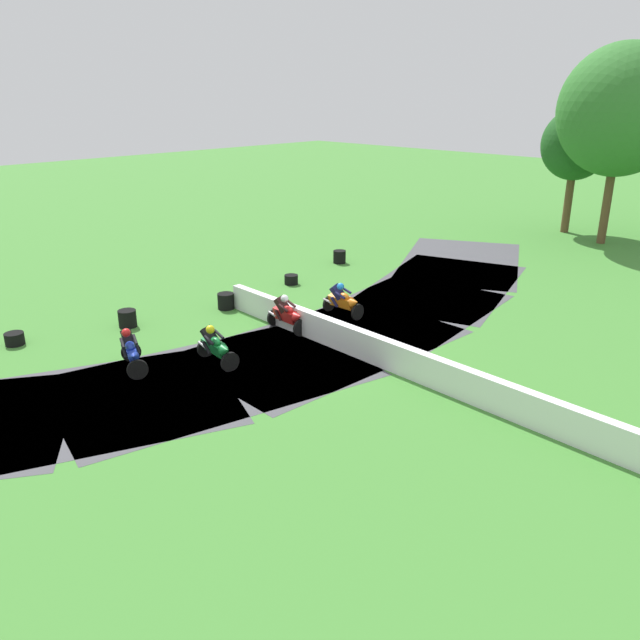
{
  "coord_description": "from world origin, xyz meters",
  "views": [
    {
      "loc": [
        13.23,
        -13.72,
        7.84
      ],
      "look_at": [
        -0.04,
        -0.3,
        0.9
      ],
      "focal_mm": 35.46,
      "sensor_mm": 36.0,
      "label": 1
    }
  ],
  "objects_px": {
    "tire_stack_extra_a": "(339,257)",
    "tire_stack_far": "(291,280)",
    "tire_stack_mid_a": "(127,318)",
    "motorcycle_lead_blue": "(131,350)",
    "motorcycle_chase_green": "(215,346)",
    "motorcycle_fourth_orange": "(342,300)",
    "tire_stack_mid_b": "(226,301)",
    "motorcycle_trailing_red": "(287,314)",
    "tire_stack_near": "(15,339)"
  },
  "relations": [
    {
      "from": "tire_stack_mid_a",
      "to": "tire_stack_mid_b",
      "type": "height_order",
      "value": "same"
    },
    {
      "from": "motorcycle_chase_green",
      "to": "motorcycle_trailing_red",
      "type": "bearing_deg",
      "value": 99.28
    },
    {
      "from": "tire_stack_mid_b",
      "to": "tire_stack_far",
      "type": "xyz_separation_m",
      "value": [
        -0.59,
        3.91,
        -0.1
      ]
    },
    {
      "from": "tire_stack_near",
      "to": "tire_stack_mid_b",
      "type": "distance_m",
      "value": 7.3
    },
    {
      "from": "motorcycle_lead_blue",
      "to": "tire_stack_extra_a",
      "type": "xyz_separation_m",
      "value": [
        -4.04,
        13.25,
        -0.36
      ]
    },
    {
      "from": "tire_stack_mid_b",
      "to": "motorcycle_chase_green",
      "type": "bearing_deg",
      "value": -40.6
    },
    {
      "from": "motorcycle_chase_green",
      "to": "tire_stack_mid_b",
      "type": "height_order",
      "value": "motorcycle_chase_green"
    },
    {
      "from": "tire_stack_mid_b",
      "to": "tire_stack_far",
      "type": "relative_size",
      "value": 1.07
    },
    {
      "from": "motorcycle_lead_blue",
      "to": "tire_stack_mid_b",
      "type": "distance_m",
      "value": 5.95
    },
    {
      "from": "motorcycle_lead_blue",
      "to": "motorcycle_trailing_red",
      "type": "xyz_separation_m",
      "value": [
        0.85,
        5.36,
        -0.01
      ]
    },
    {
      "from": "motorcycle_fourth_orange",
      "to": "tire_stack_far",
      "type": "bearing_deg",
      "value": 161.33
    },
    {
      "from": "tire_stack_far",
      "to": "tire_stack_near",
      "type": "bearing_deg",
      "value": -97.52
    },
    {
      "from": "motorcycle_trailing_red",
      "to": "tire_stack_mid_b",
      "type": "bearing_deg",
      "value": -179.97
    },
    {
      "from": "motorcycle_lead_blue",
      "to": "tire_stack_far",
      "type": "relative_size",
      "value": 2.9
    },
    {
      "from": "motorcycle_fourth_orange",
      "to": "tire_stack_far",
      "type": "distance_m",
      "value": 4.57
    },
    {
      "from": "motorcycle_trailing_red",
      "to": "tire_stack_mid_a",
      "type": "relative_size",
      "value": 2.72
    },
    {
      "from": "tire_stack_far",
      "to": "tire_stack_extra_a",
      "type": "xyz_separation_m",
      "value": [
        -0.9,
        3.98,
        0.1
      ]
    },
    {
      "from": "motorcycle_lead_blue",
      "to": "tire_stack_mid_a",
      "type": "height_order",
      "value": "motorcycle_lead_blue"
    },
    {
      "from": "tire_stack_mid_a",
      "to": "tire_stack_mid_b",
      "type": "distance_m",
      "value": 3.7
    },
    {
      "from": "motorcycle_chase_green",
      "to": "tire_stack_mid_b",
      "type": "distance_m",
      "value": 5.22
    },
    {
      "from": "motorcycle_chase_green",
      "to": "tire_stack_mid_a",
      "type": "bearing_deg",
      "value": -177.71
    },
    {
      "from": "motorcycle_lead_blue",
      "to": "motorcycle_fourth_orange",
      "type": "height_order",
      "value": "motorcycle_lead_blue"
    },
    {
      "from": "tire_stack_near",
      "to": "tire_stack_far",
      "type": "xyz_separation_m",
      "value": [
        1.44,
        10.92,
        0.0
      ]
    },
    {
      "from": "motorcycle_chase_green",
      "to": "tire_stack_mid_a",
      "type": "height_order",
      "value": "motorcycle_chase_green"
    },
    {
      "from": "tire_stack_near",
      "to": "tire_stack_mid_a",
      "type": "distance_m",
      "value": 3.61
    },
    {
      "from": "motorcycle_trailing_red",
      "to": "tire_stack_mid_a",
      "type": "height_order",
      "value": "motorcycle_trailing_red"
    },
    {
      "from": "motorcycle_trailing_red",
      "to": "tire_stack_extra_a",
      "type": "height_order",
      "value": "motorcycle_trailing_red"
    },
    {
      "from": "motorcycle_lead_blue",
      "to": "motorcycle_chase_green",
      "type": "height_order",
      "value": "motorcycle_lead_blue"
    },
    {
      "from": "tire_stack_mid_a",
      "to": "tire_stack_extra_a",
      "type": "height_order",
      "value": "same"
    },
    {
      "from": "tire_stack_mid_b",
      "to": "tire_stack_extra_a",
      "type": "distance_m",
      "value": 8.02
    },
    {
      "from": "motorcycle_lead_blue",
      "to": "tire_stack_extra_a",
      "type": "distance_m",
      "value": 13.85
    },
    {
      "from": "tire_stack_extra_a",
      "to": "tire_stack_far",
      "type": "bearing_deg",
      "value": -77.21
    },
    {
      "from": "tire_stack_mid_b",
      "to": "tire_stack_far",
      "type": "distance_m",
      "value": 3.95
    },
    {
      "from": "motorcycle_lead_blue",
      "to": "tire_stack_mid_b",
      "type": "bearing_deg",
      "value": 115.44
    },
    {
      "from": "tire_stack_mid_a",
      "to": "tire_stack_extra_a",
      "type": "bearing_deg",
      "value": 92.91
    },
    {
      "from": "tire_stack_mid_b",
      "to": "tire_stack_extra_a",
      "type": "xyz_separation_m",
      "value": [
        -1.49,
        7.88,
        0.0
      ]
    },
    {
      "from": "tire_stack_near",
      "to": "tire_stack_mid_b",
      "type": "xyz_separation_m",
      "value": [
        2.03,
        7.01,
        0.1
      ]
    },
    {
      "from": "tire_stack_far",
      "to": "motorcycle_trailing_red",
      "type": "bearing_deg",
      "value": -44.4
    },
    {
      "from": "motorcycle_lead_blue",
      "to": "motorcycle_fourth_orange",
      "type": "distance_m",
      "value": 7.9
    },
    {
      "from": "motorcycle_chase_green",
      "to": "tire_stack_far",
      "type": "relative_size",
      "value": 2.95
    },
    {
      "from": "tire_stack_near",
      "to": "tire_stack_extra_a",
      "type": "bearing_deg",
      "value": 87.93
    },
    {
      "from": "motorcycle_chase_green",
      "to": "motorcycle_fourth_orange",
      "type": "bearing_deg",
      "value": 92.31
    },
    {
      "from": "motorcycle_trailing_red",
      "to": "tire_stack_mid_b",
      "type": "xyz_separation_m",
      "value": [
        -3.4,
        -0.0,
        -0.35
      ]
    },
    {
      "from": "motorcycle_trailing_red",
      "to": "tire_stack_mid_b",
      "type": "height_order",
      "value": "motorcycle_trailing_red"
    },
    {
      "from": "motorcycle_chase_green",
      "to": "motorcycle_fourth_orange",
      "type": "xyz_separation_m",
      "value": [
        -0.24,
        5.84,
        -0.01
      ]
    },
    {
      "from": "tire_stack_near",
      "to": "tire_stack_far",
      "type": "distance_m",
      "value": 11.01
    },
    {
      "from": "motorcycle_lead_blue",
      "to": "tire_stack_near",
      "type": "distance_m",
      "value": 4.89
    },
    {
      "from": "motorcycle_lead_blue",
      "to": "tire_stack_extra_a",
      "type": "relative_size",
      "value": 2.78
    },
    {
      "from": "motorcycle_trailing_red",
      "to": "tire_stack_far",
      "type": "distance_m",
      "value": 5.6
    },
    {
      "from": "tire_stack_near",
      "to": "tire_stack_extra_a",
      "type": "height_order",
      "value": "tire_stack_extra_a"
    }
  ]
}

